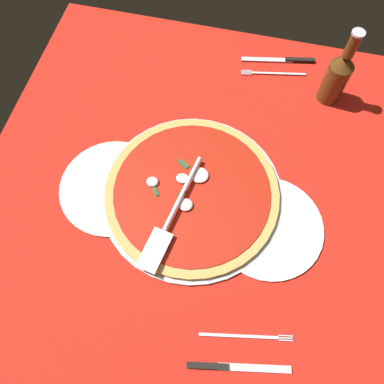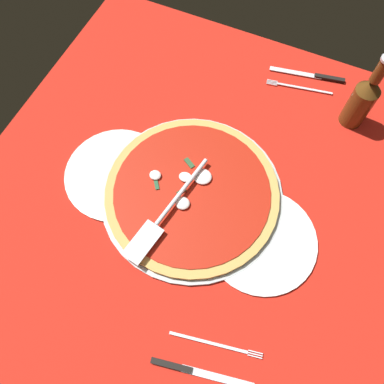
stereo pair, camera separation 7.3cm
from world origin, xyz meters
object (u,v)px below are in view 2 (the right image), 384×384
(dinner_plate_left, at_px, (261,240))
(beer_bottle, at_px, (363,100))
(dinner_plate_right, at_px, (117,174))
(place_setting_far, at_px, (204,358))
(pizza, at_px, (192,192))
(place_setting_near, at_px, (306,82))
(pizza_server, at_px, (167,211))

(dinner_plate_left, height_order, beer_bottle, beer_bottle)
(dinner_plate_right, relative_size, place_setting_far, 1.23)
(pizza, height_order, place_setting_near, pizza)
(dinner_plate_right, height_order, pizza, pizza)
(pizza_server, height_order, place_setting_near, pizza_server)
(dinner_plate_left, xyz_separation_m, beer_bottle, (-0.10, -0.41, 0.08))
(dinner_plate_left, height_order, dinner_plate_right, same)
(pizza_server, bearing_deg, dinner_plate_left, 109.51)
(place_setting_near, height_order, beer_bottle, beer_bottle)
(pizza_server, height_order, place_setting_far, pizza_server)
(place_setting_near, height_order, place_setting_far, same)
(dinner_plate_right, xyz_separation_m, place_setting_near, (-0.34, -0.47, -0.00))
(pizza_server, height_order, beer_bottle, beer_bottle)
(place_setting_near, relative_size, place_setting_far, 1.06)
(dinner_plate_left, bearing_deg, pizza_server, 8.93)
(place_setting_near, xyz_separation_m, beer_bottle, (-0.14, 0.08, 0.08))
(dinner_plate_left, distance_m, pizza, 0.20)
(dinner_plate_left, xyz_separation_m, dinner_plate_right, (0.39, -0.02, 0.00))
(dinner_plate_right, height_order, place_setting_near, place_setting_near)
(place_setting_far, bearing_deg, pizza_server, 118.25)
(pizza_server, bearing_deg, place_setting_far, 49.51)
(pizza, relative_size, place_setting_far, 2.00)
(dinner_plate_right, relative_size, pizza_server, 0.86)
(dinner_plate_left, distance_m, dinner_plate_right, 0.39)
(dinner_plate_right, relative_size, beer_bottle, 1.13)
(dinner_plate_left, relative_size, beer_bottle, 1.13)
(pizza, height_order, place_setting_far, pizza)
(dinner_plate_right, xyz_separation_m, pizza, (-0.19, -0.02, 0.01))
(dinner_plate_right, bearing_deg, place_setting_near, -126.07)
(dinner_plate_left, distance_m, place_setting_near, 0.49)
(pizza, relative_size, pizza_server, 1.40)
(place_setting_far, distance_m, beer_bottle, 0.71)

